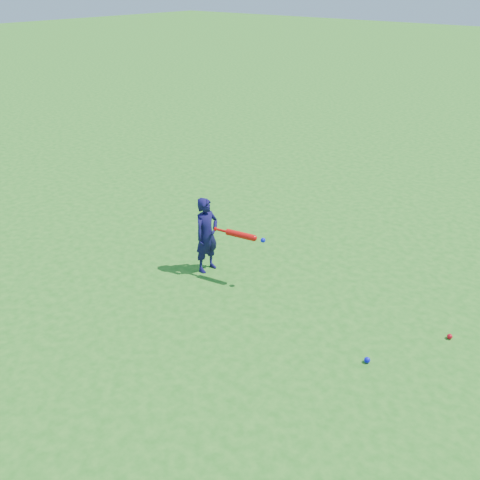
{
  "coord_description": "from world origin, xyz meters",
  "views": [
    {
      "loc": [
        4.48,
        -5.17,
        3.61
      ],
      "look_at": [
        0.59,
        -0.49,
        0.56
      ],
      "focal_mm": 40.0,
      "sensor_mm": 36.0,
      "label": 1
    }
  ],
  "objects": [
    {
      "name": "ground_ball_blue",
      "position": [
        2.69,
        -0.97,
        0.03
      ],
      "size": [
        0.06,
        0.06,
        0.06
      ],
      "primitive_type": "sphere",
      "color": "#0D0DE0",
      "rests_on": "ground"
    },
    {
      "name": "child",
      "position": [
        0.1,
        -0.59,
        0.52
      ],
      "size": [
        0.27,
        0.39,
        1.03
      ],
      "primitive_type": "imported",
      "rotation": [
        0.0,
        0.0,
        1.52
      ],
      "color": "#130E44",
      "rests_on": "ground"
    },
    {
      "name": "ground",
      "position": [
        0.0,
        0.0,
        0.0
      ],
      "size": [
        80.0,
        80.0,
        0.0
      ],
      "primitive_type": "plane",
      "color": "#22701A",
      "rests_on": "ground"
    },
    {
      "name": "ground_ball_red",
      "position": [
        3.2,
        -0.02,
        0.03
      ],
      "size": [
        0.06,
        0.06,
        0.06
      ],
      "primitive_type": "sphere",
      "color": "red",
      "rests_on": "ground"
    },
    {
      "name": "bat_swing",
      "position": [
        0.66,
        -0.52,
        0.66
      ],
      "size": [
        0.71,
        0.19,
        0.08
      ],
      "rotation": [
        0.0,
        0.0,
        0.2
      ],
      "color": "red",
      "rests_on": "ground"
    }
  ]
}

